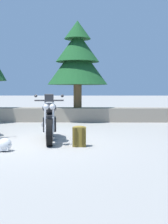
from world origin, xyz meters
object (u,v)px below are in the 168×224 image
motorcycle_black_centre (50,121)px  rider_backpack (79,136)px  rider_helmet (5,145)px  pine_tree_mid_left (78,58)px

motorcycle_black_centre → rider_backpack: size_ratio=4.39×
rider_backpack → motorcycle_black_centre: bearing=136.2°
rider_helmet → pine_tree_mid_left: pine_tree_mid_left is taller
rider_backpack → pine_tree_mid_left: (-0.21, 5.52, 2.32)m
rider_backpack → pine_tree_mid_left: bearing=92.1°
rider_backpack → rider_helmet: 1.63m
pine_tree_mid_left → rider_backpack: bearing=-87.9°
motorcycle_black_centre → pine_tree_mid_left: bearing=83.4°
motorcycle_black_centre → rider_helmet: motorcycle_black_centre is taller
motorcycle_black_centre → rider_backpack: bearing=-43.8°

